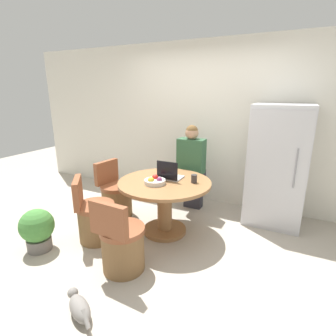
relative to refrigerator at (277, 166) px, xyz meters
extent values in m
plane|color=#B2A899|center=(-1.23, -1.25, -0.83)|extent=(12.00, 12.00, 0.00)
cube|color=silver|center=(-1.23, 0.38, 0.47)|extent=(7.00, 0.06, 2.60)
cube|color=silver|center=(0.00, 0.01, 0.00)|extent=(0.75, 0.64, 1.67)
cube|color=silver|center=(0.00, -0.32, 0.00)|extent=(0.72, 0.01, 1.57)
cylinder|color=gray|center=(0.23, -0.33, 0.08)|extent=(0.02, 0.02, 0.50)
cylinder|color=olive|center=(-1.26, -0.96, -0.81)|extent=(0.57, 0.57, 0.05)
cylinder|color=olive|center=(-1.26, -0.96, -0.47)|extent=(0.19, 0.19, 0.63)
cylinder|color=olive|center=(-1.26, -0.96, -0.13)|extent=(1.19, 1.19, 0.04)
cylinder|color=brown|center=(-1.31, -1.84, -0.62)|extent=(0.44, 0.44, 0.43)
cylinder|color=brown|center=(-1.31, -1.84, -0.37)|extent=(0.47, 0.47, 0.06)
cube|color=brown|center=(-1.32, -2.03, -0.18)|extent=(0.43, 0.09, 0.34)
cylinder|color=brown|center=(-1.95, -1.51, -0.62)|extent=(0.44, 0.44, 0.43)
cylinder|color=brown|center=(-1.95, -1.51, -0.37)|extent=(0.47, 0.47, 0.06)
cube|color=brown|center=(-2.09, -1.63, -0.18)|extent=(0.32, 0.37, 0.34)
cylinder|color=brown|center=(-2.13, -0.84, -0.62)|extent=(0.44, 0.44, 0.43)
cylinder|color=brown|center=(-2.13, -0.84, -0.37)|extent=(0.47, 0.47, 0.06)
cube|color=brown|center=(-2.32, -0.81, -0.18)|extent=(0.13, 0.43, 0.34)
cube|color=#2D2D38|center=(-1.20, -0.04, -0.59)|extent=(0.28, 0.16, 0.49)
cube|color=#2D2D38|center=(-1.20, -0.10, -0.28)|extent=(0.32, 0.36, 0.14)
cube|color=#2D5638|center=(-1.20, -0.18, 0.05)|extent=(0.40, 0.22, 0.52)
sphere|color=tan|center=(-1.20, -0.18, 0.40)|extent=(0.20, 0.20, 0.20)
sphere|color=brown|center=(-1.20, -0.18, 0.43)|extent=(0.18, 0.18, 0.18)
cube|color=#B7B7BC|center=(-1.24, -0.81, -0.11)|extent=(0.29, 0.25, 0.02)
cube|color=black|center=(-1.24, -0.93, 0.02)|extent=(0.29, 0.01, 0.24)
cylinder|color=beige|center=(-1.32, -1.10, -0.09)|extent=(0.26, 0.26, 0.05)
sphere|color=#7A2D5B|center=(-1.26, -1.09, -0.06)|extent=(0.07, 0.07, 0.07)
sphere|color=red|center=(-1.35, -1.05, -0.05)|extent=(0.08, 0.08, 0.08)
sphere|color=gold|center=(-1.35, -1.16, -0.05)|extent=(0.08, 0.08, 0.08)
cylinder|color=#383333|center=(-0.90, -0.84, -0.06)|extent=(0.08, 0.08, 0.10)
ellipsoid|color=gray|center=(-1.27, -2.52, -0.76)|extent=(0.36, 0.28, 0.16)
sphere|color=gray|center=(-1.43, -2.43, -0.73)|extent=(0.09, 0.09, 0.09)
cylinder|color=gray|center=(-1.14, -2.59, -0.74)|extent=(0.14, 0.10, 0.11)
cylinder|color=slate|center=(-2.42, -1.99, -0.76)|extent=(0.28, 0.28, 0.15)
sphere|color=#47893D|center=(-2.42, -1.99, -0.52)|extent=(0.39, 0.39, 0.39)
camera|label=1|loc=(0.17, -3.78, 1.00)|focal=28.00mm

